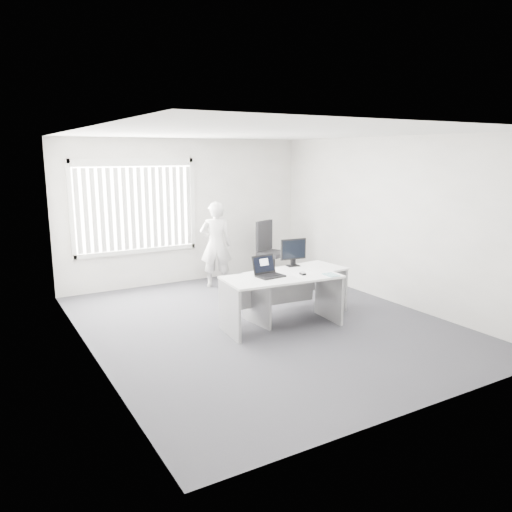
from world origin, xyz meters
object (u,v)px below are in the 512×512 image
office_chair (271,260)px  person (216,245)px  desk_near (282,290)px  desk_far (296,283)px  laptop (271,267)px  monitor (293,253)px

office_chair → person: person is taller
desk_near → desk_far: 0.63m
laptop → monitor: size_ratio=0.85×
desk_far → monitor: bearing=60.4°
monitor → person: bearing=109.5°
person → desk_far: bearing=122.3°
office_chair → monitor: size_ratio=2.61×
desk_near → monitor: bearing=50.0°
person → laptop: bearing=105.9°
office_chair → laptop: office_chair is taller
desk_near → office_chair: office_chair is taller
desk_near → office_chair: (1.44, 2.61, -0.19)m
desk_near → desk_far: desk_near is taller
desk_far → office_chair: office_chair is taller
desk_near → office_chair: size_ratio=1.50×
desk_near → office_chair: 2.99m
desk_near → monitor: 0.98m
laptop → office_chair: bearing=52.9°
monitor → desk_far: bearing=-107.8°
desk_near → monitor: (0.63, 0.64, 0.39)m
desk_near → person: (0.17, 2.56, 0.26)m
desk_far → monitor: (0.12, 0.28, 0.43)m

